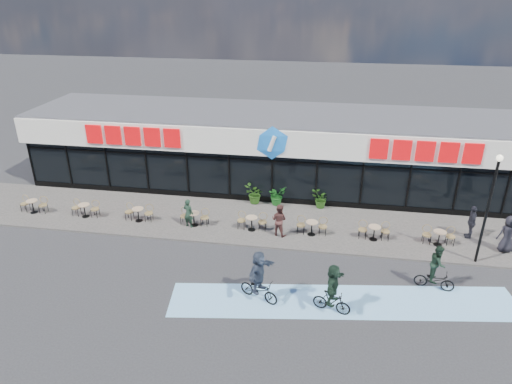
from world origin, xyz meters
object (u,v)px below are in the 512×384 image
patron_left (188,213)px  lamp_post (489,201)px  potted_plant_right (320,199)px  pedestrian_c (508,234)px  patron_right (279,220)px  bistro_set_0 (34,204)px  cyclist_b (436,272)px  potted_plant_mid (254,194)px  cyclist_a (333,290)px  pedestrian_a (471,222)px  potted_plant_left (277,195)px

patron_left → lamp_post: bearing=-165.3°
potted_plant_right → pedestrian_c: bearing=-20.0°
patron_right → bistro_set_0: bearing=19.3°
pedestrian_c → cyclist_b: (-3.85, -3.46, -0.18)m
potted_plant_mid → cyclist_a: (4.50, -8.83, 0.35)m
lamp_post → pedestrian_c: bearing=36.3°
lamp_post → potted_plant_mid: lamp_post is taller
potted_plant_right → pedestrian_c: size_ratio=0.56×
lamp_post → cyclist_a: lamp_post is taller
bistro_set_0 → patron_left: 9.00m
lamp_post → potted_plant_mid: size_ratio=4.45×
lamp_post → potted_plant_right: (-7.25, 4.38, -2.56)m
potted_plant_right → pedestrian_a: size_ratio=0.60×
cyclist_a → cyclist_b: cyclist_a is taller
potted_plant_right → patron_left: 7.45m
patron_left → potted_plant_right: bearing=-134.5°
pedestrian_a → patron_left: bearing=-78.6°
lamp_post → potted_plant_mid: bearing=158.4°
potted_plant_mid → bistro_set_0: bearing=-165.8°
cyclist_b → potted_plant_left: bearing=137.8°
bistro_set_0 → pedestrian_c: pedestrian_c is taller
potted_plant_mid → patron_right: 3.84m
patron_left → pedestrian_a: size_ratio=0.92×
cyclist_b → potted_plant_mid: bearing=142.7°
potted_plant_right → pedestrian_c: 9.41m
bistro_set_0 → pedestrian_a: bearing=2.3°
bistro_set_0 → cyclist_b: cyclist_b is taller
bistro_set_0 → potted_plant_mid: bearing=14.2°
potted_plant_right → patron_left: size_ratio=0.66×
potted_plant_mid → pedestrian_a: size_ratio=0.68×
bistro_set_0 → pedestrian_a: 23.20m
potted_plant_mid → pedestrian_c: pedestrian_c is taller
lamp_post → cyclist_b: 3.99m
cyclist_b → cyclist_a: bearing=-152.7°
potted_plant_mid → cyclist_b: size_ratio=0.56×
potted_plant_left → pedestrian_c: 11.77m
bistro_set_0 → potted_plant_mid: potted_plant_mid is taller
potted_plant_right → cyclist_a: 8.91m
pedestrian_c → patron_left: bearing=-8.4°
potted_plant_mid → pedestrian_a: 11.45m
lamp_post → cyclist_b: bearing=-134.6°
potted_plant_mid → patron_left: size_ratio=0.74×
potted_plant_right → patron_left: bearing=-153.7°
lamp_post → potted_plant_mid: 12.09m
lamp_post → bistro_set_0: bearing=176.7°
pedestrian_a → cyclist_a: (-6.76, -6.77, 0.07)m
potted_plant_left → patron_left: (-4.22, -3.36, 0.23)m
cyclist_b → bistro_set_0: bearing=170.0°
potted_plant_left → potted_plant_mid: size_ratio=0.96×
bistro_set_0 → cyclist_a: cyclist_a is taller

